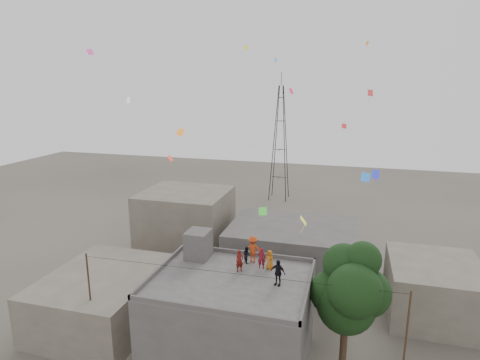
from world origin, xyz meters
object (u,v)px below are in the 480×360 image
(transmission_tower, at_px, (280,143))
(person_red_adult, at_px, (261,258))
(person_dark_adult, at_px, (278,273))
(stair_head_box, at_px, (198,244))
(tree, at_px, (350,291))

(transmission_tower, bearing_deg, person_red_adult, -81.70)
(transmission_tower, xyz_separation_m, person_dark_adult, (7.01, -39.88, -2.14))
(person_red_adult, bearing_deg, transmission_tower, -87.86)
(stair_head_box, xyz_separation_m, tree, (10.57, -2.00, -1.00))
(person_red_adult, xyz_separation_m, person_dark_adult, (1.48, -1.99, 0.09))
(stair_head_box, bearing_deg, transmission_tower, 91.23)
(stair_head_box, distance_m, person_red_adult, 4.76)
(stair_head_box, xyz_separation_m, transmission_tower, (-0.80, 37.40, 1.97))
(stair_head_box, relative_size, transmission_tower, 0.10)
(stair_head_box, relative_size, person_dark_adult, 1.20)
(person_red_adult, bearing_deg, tree, 159.26)
(person_red_adult, distance_m, person_dark_adult, 2.48)
(person_dark_adult, bearing_deg, transmission_tower, 114.55)
(tree, height_order, person_red_adult, tree)
(person_red_adult, bearing_deg, stair_head_box, -12.02)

